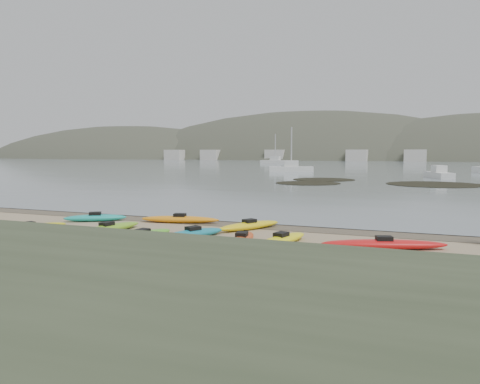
% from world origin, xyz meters
% --- Properties ---
extents(ground, '(600.00, 600.00, 0.00)m').
position_xyz_m(ground, '(0.00, 0.00, 0.00)').
color(ground, tan).
rests_on(ground, ground).
extents(wet_sand, '(60.00, 60.00, 0.00)m').
position_xyz_m(wet_sand, '(0.00, -0.30, 0.00)').
color(wet_sand, brown).
rests_on(wet_sand, ground).
extents(water, '(1200.00, 1200.00, 0.00)m').
position_xyz_m(water, '(0.00, 300.00, 0.01)').
color(water, slate).
rests_on(water, ground).
extents(kayaks, '(24.42, 8.50, 0.34)m').
position_xyz_m(kayaks, '(-0.55, -3.89, 0.17)').
color(kayaks, yellow).
rests_on(kayaks, ground).
extents(kelp_mats, '(20.86, 14.01, 0.04)m').
position_xyz_m(kelp_mats, '(2.52, 31.53, 0.03)').
color(kelp_mats, black).
rests_on(kelp_mats, water).
extents(moored_boats, '(83.20, 68.49, 1.12)m').
position_xyz_m(moored_boats, '(5.37, 77.60, 0.53)').
color(moored_boats, silver).
rests_on(moored_boats, ground).
extents(far_town, '(199.00, 5.00, 4.00)m').
position_xyz_m(far_town, '(6.00, 145.00, 2.00)').
color(far_town, beige).
rests_on(far_town, ground).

